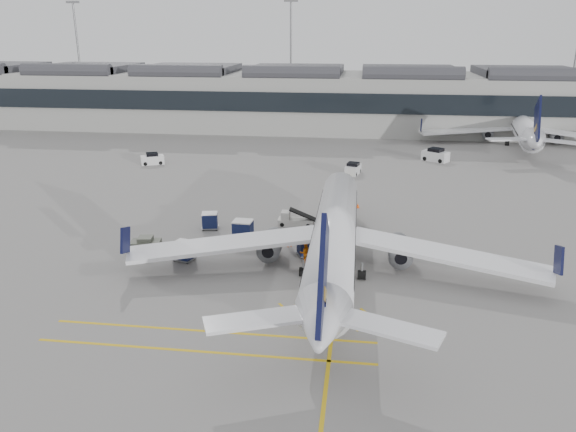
# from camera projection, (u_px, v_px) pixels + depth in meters

# --- Properties ---
(ground) EXTENTS (220.00, 220.00, 0.00)m
(ground) POSITION_uv_depth(u_px,v_px,m) (220.00, 270.00, 47.39)
(ground) COLOR gray
(ground) RESTS_ON ground
(terminal) EXTENTS (200.00, 20.45, 12.40)m
(terminal) POSITION_uv_depth(u_px,v_px,m) (307.00, 98.00, 113.08)
(terminal) COLOR #9E9E99
(terminal) RESTS_ON ground
(light_masts) EXTENTS (113.00, 0.60, 25.45)m
(light_masts) POSITION_uv_depth(u_px,v_px,m) (306.00, 52.00, 123.88)
(light_masts) COLOR slate
(light_masts) RESTS_ON ground
(apron_markings) EXTENTS (0.25, 60.00, 0.01)m
(apron_markings) POSITION_uv_depth(u_px,v_px,m) (343.00, 235.00, 55.53)
(apron_markings) COLOR gold
(apron_markings) RESTS_ON ground
(airliner_main) EXTENTS (34.57, 37.76, 10.04)m
(airliner_main) POSITION_uv_depth(u_px,v_px,m) (334.00, 236.00, 46.65)
(airliner_main) COLOR white
(airliner_main) RESTS_ON ground
(airliner_far) EXTENTS (35.06, 38.56, 10.29)m
(airliner_far) POSITION_uv_depth(u_px,v_px,m) (523.00, 127.00, 98.09)
(airliner_far) COLOR white
(airliner_far) RESTS_ON ground
(belt_loader) EXTENTS (4.41, 1.53, 1.81)m
(belt_loader) POSITION_uv_depth(u_px,v_px,m) (295.00, 220.00, 58.13)
(belt_loader) COLOR #B8B5AE
(belt_loader) RESTS_ON ground
(baggage_cart_a) EXTENTS (2.17, 2.02, 1.83)m
(baggage_cart_a) POSITION_uv_depth(u_px,v_px,m) (307.00, 245.00, 50.12)
(baggage_cart_a) COLOR gray
(baggage_cart_a) RESTS_ON ground
(baggage_cart_b) EXTENTS (1.87, 1.64, 1.72)m
(baggage_cart_b) POSITION_uv_depth(u_px,v_px,m) (210.00, 220.00, 56.85)
(baggage_cart_b) COLOR gray
(baggage_cart_b) RESTS_ON ground
(baggage_cart_c) EXTENTS (2.03, 1.71, 2.04)m
(baggage_cart_c) POSITION_uv_depth(u_px,v_px,m) (243.00, 230.00, 53.61)
(baggage_cart_c) COLOR gray
(baggage_cart_c) RESTS_ON ground
(baggage_cart_d) EXTENTS (1.99, 1.79, 1.76)m
(baggage_cart_d) POSITION_uv_depth(u_px,v_px,m) (184.00, 250.00, 49.08)
(baggage_cart_d) COLOR gray
(baggage_cart_d) RESTS_ON ground
(ramp_agent_a) EXTENTS (0.77, 0.73, 1.78)m
(ramp_agent_a) POSITION_uv_depth(u_px,v_px,m) (290.00, 238.00, 52.16)
(ramp_agent_a) COLOR #F04E0C
(ramp_agent_a) RESTS_ON ground
(ramp_agent_b) EXTENTS (1.12, 0.97, 1.95)m
(ramp_agent_b) POSITION_uv_depth(u_px,v_px,m) (305.00, 253.00, 48.47)
(ramp_agent_b) COLOR orange
(ramp_agent_b) RESTS_ON ground
(pushback_tug) EXTENTS (2.86, 2.01, 1.48)m
(pushback_tug) POSITION_uv_depth(u_px,v_px,m) (146.00, 245.00, 51.00)
(pushback_tug) COLOR #54574A
(pushback_tug) RESTS_ON ground
(safety_cone_nose) EXTENTS (0.39, 0.39, 0.54)m
(safety_cone_nose) POSITION_uv_depth(u_px,v_px,m) (358.00, 206.00, 63.81)
(safety_cone_nose) COLOR #F24C0A
(safety_cone_nose) RESTS_ON ground
(safety_cone_engine) EXTENTS (0.37, 0.37, 0.52)m
(safety_cone_engine) POSITION_uv_depth(u_px,v_px,m) (406.00, 263.00, 48.15)
(safety_cone_engine) COLOR #F24C0A
(safety_cone_engine) RESTS_ON ground
(service_van_left) EXTENTS (3.75, 2.92, 1.72)m
(service_van_left) POSITION_uv_depth(u_px,v_px,m) (152.00, 159.00, 84.35)
(service_van_left) COLOR silver
(service_van_left) RESTS_ON ground
(service_van_mid) EXTENTS (2.32, 3.49, 1.64)m
(service_van_mid) POSITION_uv_depth(u_px,v_px,m) (353.00, 169.00, 78.58)
(service_van_mid) COLOR silver
(service_van_mid) RESTS_ON ground
(service_van_right) EXTENTS (4.32, 3.81, 2.01)m
(service_van_right) POSITION_uv_depth(u_px,v_px,m) (436.00, 155.00, 86.36)
(service_van_right) COLOR silver
(service_van_right) RESTS_ON ground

